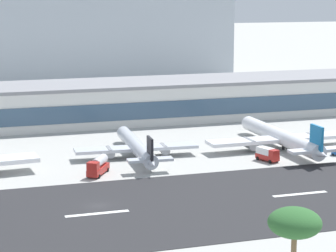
% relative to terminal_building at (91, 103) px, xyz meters
% --- Properties ---
extents(ground_plane, '(1400.00, 1400.00, 0.00)m').
position_rel_terminal_building_xyz_m(ground_plane, '(-15.41, -84.38, -6.25)').
color(ground_plane, '#A8A8A3').
extents(runway_strip, '(800.00, 42.33, 0.08)m').
position_rel_terminal_building_xyz_m(runway_strip, '(-15.41, -89.08, -6.21)').
color(runway_strip, '#262628').
rests_on(runway_strip, ground_plane).
extents(runway_centreline_dash_4, '(12.00, 1.20, 0.01)m').
position_rel_terminal_building_xyz_m(runway_centreline_dash_4, '(-16.52, -89.08, -6.16)').
color(runway_centreline_dash_4, white).
rests_on(runway_centreline_dash_4, runway_strip).
extents(runway_centreline_dash_5, '(12.00, 1.20, 0.01)m').
position_rel_terminal_building_xyz_m(runway_centreline_dash_5, '(25.30, -89.08, -6.16)').
color(runway_centreline_dash_5, white).
rests_on(runway_centreline_dash_5, runway_strip).
extents(terminal_building, '(193.08, 26.11, 12.48)m').
position_rel_terminal_building_xyz_m(terminal_building, '(0.00, 0.00, 0.00)').
color(terminal_building, silver).
rests_on(terminal_building, ground_plane).
extents(distant_hotel_block, '(130.70, 31.81, 48.73)m').
position_rel_terminal_building_xyz_m(distant_hotel_block, '(15.81, 95.26, 18.12)').
color(distant_hotel_block, '#A8B2BC').
rests_on(distant_hotel_block, ground_plane).
extents(airliner_black_tail_gate_1, '(30.91, 39.34, 8.21)m').
position_rel_terminal_building_xyz_m(airliner_black_tail_gate_1, '(1.66, -49.36, -3.63)').
color(airliner_black_tail_gate_1, silver).
rests_on(airliner_black_tail_gate_1, ground_plane).
extents(airliner_blue_tail_gate_2, '(40.62, 45.31, 9.45)m').
position_rel_terminal_building_xyz_m(airliner_blue_tail_gate_2, '(40.23, -51.78, -3.24)').
color(airliner_blue_tail_gate_2, silver).
rests_on(airliner_blue_tail_gate_2, ground_plane).
extents(service_box_truck_0, '(4.27, 6.46, 3.25)m').
position_rel_terminal_building_xyz_m(service_box_truck_0, '(30.97, -61.88, -4.46)').
color(service_box_truck_0, '#B2231E').
rests_on(service_box_truck_0, ground_plane).
extents(service_fuel_truck_1, '(6.62, 8.62, 3.95)m').
position_rel_terminal_building_xyz_m(service_fuel_truck_1, '(-10.75, -61.89, -4.22)').
color(service_fuel_truck_1, '#B2231E').
rests_on(service_fuel_truck_1, ground_plane).
extents(palm_tree_2, '(6.47, 6.47, 15.31)m').
position_rel_terminal_building_xyz_m(palm_tree_2, '(-2.68, -139.19, 7.02)').
color(palm_tree_2, brown).
rests_on(palm_tree_2, ground_plane).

